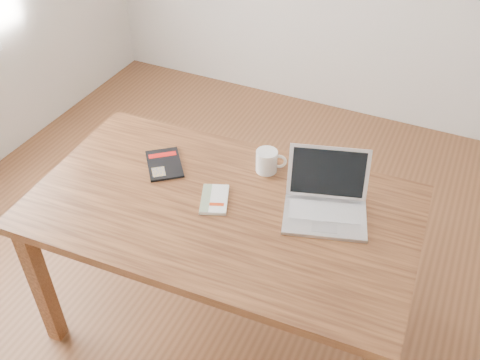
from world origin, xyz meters
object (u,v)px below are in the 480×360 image
at_px(black_guidebook, 164,164).
at_px(coffee_mug, 267,161).
at_px(white_guidebook, 214,199).
at_px(desk, 223,221).
at_px(laptop, 326,201).

xyz_separation_m(black_guidebook, coffee_mug, (0.42, 0.15, 0.05)).
distance_m(white_guidebook, black_guidebook, 0.32).
xyz_separation_m(desk, white_guidebook, (-0.04, 0.01, 0.10)).
bearing_deg(laptop, desk, -175.55).
height_order(desk, coffee_mug, coffee_mug).
xyz_separation_m(black_guidebook, laptop, (0.72, 0.02, 0.04)).
distance_m(white_guidebook, coffee_mug, 0.30).
distance_m(white_guidebook, laptop, 0.44).
height_order(desk, white_guidebook, white_guidebook).
bearing_deg(black_guidebook, desk, -58.78).
bearing_deg(desk, white_guidebook, 163.91).
relative_size(black_guidebook, coffee_mug, 2.00).
height_order(white_guidebook, black_guidebook, white_guidebook).
bearing_deg(coffee_mug, laptop, -45.70).
height_order(desk, black_guidebook, black_guidebook).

